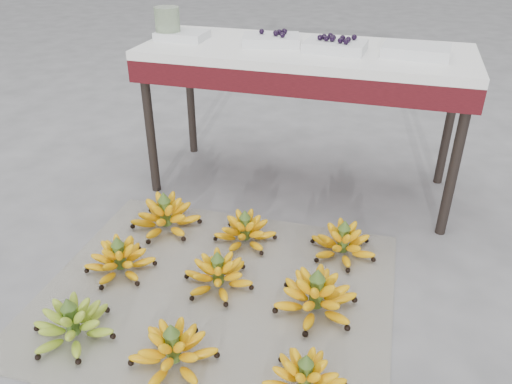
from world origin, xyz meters
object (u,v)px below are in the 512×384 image
(tray_right, at_px, (335,45))
(bunch_front_left, at_px, (72,324))
(bunch_mid_left, at_px, (120,259))
(bunch_front_center, at_px, (173,350))
(glass_jar, at_px, (168,23))
(tray_left, at_px, (271,39))
(newspaper_mat, at_px, (217,292))
(bunch_mid_right, at_px, (316,296))
(tray_far_left, at_px, (182,35))
(bunch_back_center, at_px, (245,231))
(bunch_back_left, at_px, (166,216))
(bunch_back_right, at_px, (343,243))
(bunch_front_right, at_px, (305,379))
(vendor_table, at_px, (305,65))
(tray_far_right, at_px, (416,50))
(bunch_mid_center, at_px, (218,274))

(tray_right, bearing_deg, bunch_front_left, -117.41)
(bunch_front_left, distance_m, bunch_mid_left, 0.35)
(bunch_front_center, xyz_separation_m, glass_jar, (-0.52, 1.20, 0.71))
(bunch_front_center, relative_size, bunch_mid_left, 1.23)
(tray_left, relative_size, tray_right, 1.08)
(newspaper_mat, bearing_deg, bunch_mid_right, 1.32)
(glass_jar, bearing_deg, tray_far_left, 19.12)
(tray_far_left, xyz_separation_m, glass_jar, (-0.06, -0.02, 0.05))
(bunch_front_center, xyz_separation_m, bunch_back_center, (0.01, 0.68, -0.00))
(tray_far_left, height_order, glass_jar, glass_jar)
(bunch_back_left, distance_m, tray_right, 1.03)
(tray_far_left, bearing_deg, bunch_back_right, -30.65)
(tray_left, bearing_deg, bunch_mid_right, -65.49)
(bunch_front_right, height_order, tray_left, tray_left)
(bunch_mid_left, distance_m, vendor_table, 1.16)
(bunch_back_center, relative_size, tray_far_right, 1.14)
(bunch_front_right, distance_m, bunch_back_right, 0.69)
(bunch_front_left, relative_size, tray_left, 1.11)
(bunch_front_center, relative_size, bunch_back_center, 1.07)
(tray_right, distance_m, glass_jar, 0.78)
(bunch_front_right, height_order, bunch_mid_left, bunch_mid_left)
(bunch_mid_center, height_order, vendor_table, vendor_table)
(bunch_front_center, relative_size, tray_left, 1.19)
(bunch_front_center, xyz_separation_m, tray_far_left, (-0.46, 1.22, 0.65))
(bunch_front_center, xyz_separation_m, tray_right, (0.26, 1.20, 0.66))
(bunch_mid_left, xyz_separation_m, bunch_mid_right, (0.76, -0.00, 0.01))
(newspaper_mat, height_order, bunch_front_right, bunch_front_right)
(bunch_back_left, xyz_separation_m, tray_right, (0.61, 0.52, 0.65))
(bunch_mid_center, xyz_separation_m, glass_jar, (-0.52, 0.82, 0.71))
(bunch_front_right, relative_size, tray_far_left, 1.09)
(bunch_front_right, relative_size, bunch_mid_right, 0.78)
(bunch_mid_left, xyz_separation_m, bunch_back_center, (0.40, 0.32, -0.00))
(bunch_back_left, xyz_separation_m, bunch_back_center, (0.36, -0.00, -0.01))
(bunch_front_left, bearing_deg, bunch_mid_center, 58.06)
(tray_far_left, distance_m, tray_left, 0.43)
(glass_jar, bearing_deg, tray_right, -0.08)
(bunch_back_left, bearing_deg, bunch_mid_right, -42.79)
(glass_jar, bearing_deg, tray_left, 4.47)
(newspaper_mat, height_order, glass_jar, glass_jar)
(vendor_table, relative_size, tray_left, 5.08)
(tray_far_right, bearing_deg, bunch_back_right, -109.01)
(bunch_back_right, height_order, tray_far_left, tray_far_left)
(bunch_front_left, xyz_separation_m, tray_right, (0.62, 1.19, 0.66))
(vendor_table, relative_size, tray_far_left, 6.37)
(glass_jar, bearing_deg, bunch_front_left, -82.40)
(bunch_front_left, distance_m, bunch_mid_right, 0.81)
(bunch_front_right, distance_m, bunch_back_left, 1.00)
(bunch_front_right, relative_size, bunch_mid_left, 0.90)
(tray_far_right, distance_m, glass_jar, 1.11)
(tray_far_right, relative_size, glass_jar, 1.95)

